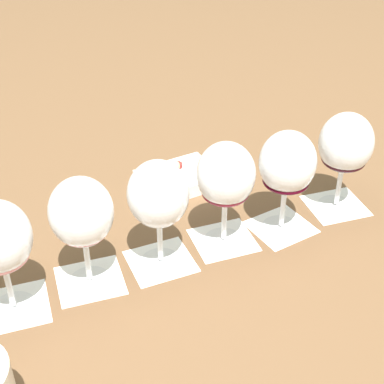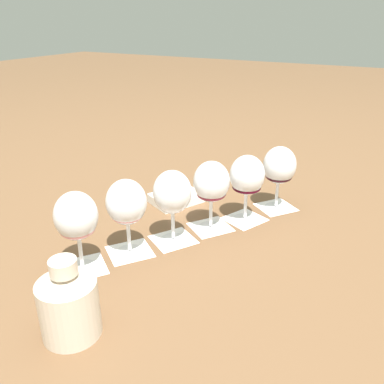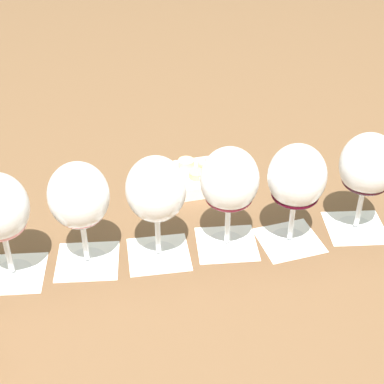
% 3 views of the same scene
% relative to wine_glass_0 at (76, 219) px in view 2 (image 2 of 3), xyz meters
% --- Properties ---
extents(ground_plane, '(8.00, 8.00, 0.00)m').
position_rel_wine_glass_0_xyz_m(ground_plane, '(0.26, -0.15, -0.13)').
color(ground_plane, brown).
extents(tasting_card_0, '(0.14, 0.14, 0.00)m').
position_rel_wine_glass_0_xyz_m(tasting_card_0, '(0.00, -0.00, -0.13)').
color(tasting_card_0, white).
rests_on(tasting_card_0, ground_plane).
extents(tasting_card_1, '(0.14, 0.14, 0.00)m').
position_rel_wine_glass_0_xyz_m(tasting_card_1, '(0.11, -0.05, -0.13)').
color(tasting_card_1, white).
rests_on(tasting_card_1, ground_plane).
extents(tasting_card_2, '(0.14, 0.14, 0.00)m').
position_rel_wine_glass_0_xyz_m(tasting_card_2, '(0.21, -0.12, -0.13)').
color(tasting_card_2, white).
rests_on(tasting_card_2, ground_plane).
extents(tasting_card_3, '(0.14, 0.14, 0.00)m').
position_rel_wine_glass_0_xyz_m(tasting_card_3, '(0.31, -0.17, -0.13)').
color(tasting_card_3, white).
rests_on(tasting_card_3, ground_plane).
extents(tasting_card_4, '(0.13, 0.13, 0.00)m').
position_rel_wine_glass_0_xyz_m(tasting_card_4, '(0.40, -0.24, -0.13)').
color(tasting_card_4, white).
rests_on(tasting_card_4, ground_plane).
extents(tasting_card_5, '(0.14, 0.14, 0.00)m').
position_rel_wine_glass_0_xyz_m(tasting_card_5, '(0.52, -0.29, -0.13)').
color(tasting_card_5, white).
rests_on(tasting_card_5, ground_plane).
extents(wine_glass_0, '(0.10, 0.10, 0.19)m').
position_rel_wine_glass_0_xyz_m(wine_glass_0, '(0.00, 0.00, 0.00)').
color(wine_glass_0, white).
rests_on(wine_glass_0, tasting_card_0).
extents(wine_glass_1, '(0.10, 0.10, 0.19)m').
position_rel_wine_glass_0_xyz_m(wine_glass_1, '(0.11, -0.05, -0.00)').
color(wine_glass_1, white).
rests_on(wine_glass_1, tasting_card_1).
extents(wine_glass_2, '(0.10, 0.10, 0.19)m').
position_rel_wine_glass_0_xyz_m(wine_glass_2, '(0.21, -0.12, -0.00)').
color(wine_glass_2, white).
rests_on(wine_glass_2, tasting_card_2).
extents(wine_glass_3, '(0.10, 0.10, 0.19)m').
position_rel_wine_glass_0_xyz_m(wine_glass_3, '(0.31, -0.17, 0.00)').
color(wine_glass_3, white).
rests_on(wine_glass_3, tasting_card_3).
extents(wine_glass_4, '(0.10, 0.10, 0.19)m').
position_rel_wine_glass_0_xyz_m(wine_glass_4, '(0.40, -0.24, 0.00)').
color(wine_glass_4, white).
rests_on(wine_glass_4, tasting_card_4).
extents(wine_glass_5, '(0.10, 0.10, 0.19)m').
position_rel_wine_glass_0_xyz_m(wine_glass_5, '(0.52, -0.29, 0.00)').
color(wine_glass_5, white).
rests_on(wine_glass_5, tasting_card_5).
extents(ceramic_vase, '(0.11, 0.11, 0.16)m').
position_rel_wine_glass_0_xyz_m(ceramic_vase, '(-0.16, -0.13, -0.06)').
color(ceramic_vase, beige).
rests_on(ceramic_vase, ground_plane).
extents(snack_dish, '(0.18, 0.16, 0.05)m').
position_rel_wine_glass_0_xyz_m(snack_dish, '(0.41, -0.01, -0.11)').
color(snack_dish, white).
rests_on(snack_dish, ground_plane).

